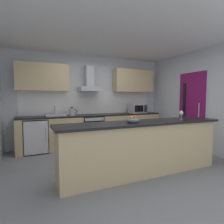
% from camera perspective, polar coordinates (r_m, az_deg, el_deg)
% --- Properties ---
extents(ground, '(5.64, 4.79, 0.02)m').
position_cam_1_polar(ground, '(4.16, 2.08, -15.19)').
color(ground, gray).
extents(ceiling, '(5.64, 4.79, 0.02)m').
position_cam_1_polar(ceiling, '(4.10, 2.19, 21.79)').
color(ceiling, white).
extents(wall_back, '(5.64, 0.12, 2.60)m').
position_cam_1_polar(wall_back, '(5.73, -6.59, 3.54)').
color(wall_back, silver).
rests_on(wall_back, ground).
extents(wall_right, '(0.12, 4.79, 2.60)m').
position_cam_1_polar(wall_right, '(5.41, 25.37, 3.10)').
color(wall_right, silver).
rests_on(wall_right, ground).
extents(backsplash_tile, '(3.94, 0.02, 0.66)m').
position_cam_1_polar(backsplash_tile, '(5.67, -6.36, 2.83)').
color(backsplash_tile, white).
extents(counter_back, '(4.08, 0.60, 0.90)m').
position_cam_1_polar(counter_back, '(5.45, -5.29, -5.47)').
color(counter_back, '#D1B784').
rests_on(counter_back, ground).
extents(counter_island, '(3.11, 0.64, 0.95)m').
position_cam_1_polar(counter_island, '(3.50, 9.17, -10.57)').
color(counter_island, '#D1B784').
rests_on(counter_island, ground).
extents(upper_cabinets, '(4.03, 0.32, 0.70)m').
position_cam_1_polar(upper_cabinets, '(5.54, -5.91, 9.84)').
color(upper_cabinets, '#D1B784').
extents(side_door, '(0.08, 0.85, 2.05)m').
position_cam_1_polar(side_door, '(5.52, 22.92, 0.36)').
color(side_door, '#7A1456').
rests_on(side_door, ground).
extents(oven, '(0.60, 0.62, 0.80)m').
position_cam_1_polar(oven, '(5.39, -6.25, -5.48)').
color(oven, slate).
rests_on(oven, ground).
extents(refrigerator, '(0.58, 0.60, 0.85)m').
position_cam_1_polar(refrigerator, '(5.15, -22.10, -6.66)').
color(refrigerator, white).
rests_on(refrigerator, ground).
extents(microwave, '(0.50, 0.38, 0.30)m').
position_cam_1_polar(microwave, '(5.94, 7.74, 1.15)').
color(microwave, '#B7BABC').
rests_on(microwave, counter_back).
extents(sink, '(0.50, 0.40, 0.26)m').
position_cam_1_polar(sink, '(5.13, -16.76, -0.87)').
color(sink, silver).
rests_on(sink, counter_back).
extents(kettle, '(0.29, 0.15, 0.24)m').
position_cam_1_polar(kettle, '(5.15, -12.01, 0.10)').
color(kettle, '#B7BABC').
rests_on(kettle, counter_back).
extents(range_hood, '(0.62, 0.45, 0.72)m').
position_cam_1_polar(range_hood, '(5.45, -6.80, 8.62)').
color(range_hood, '#B7BABC').
extents(wine_glass, '(0.08, 0.08, 0.18)m').
position_cam_1_polar(wine_glass, '(3.88, 20.24, -0.41)').
color(wine_glass, silver).
rests_on(wine_glass, counter_island).
extents(fruit_bowl, '(0.22, 0.22, 0.13)m').
position_cam_1_polar(fruit_bowl, '(3.25, 6.35, -2.44)').
color(fruit_bowl, slate).
rests_on(fruit_bowl, counter_island).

